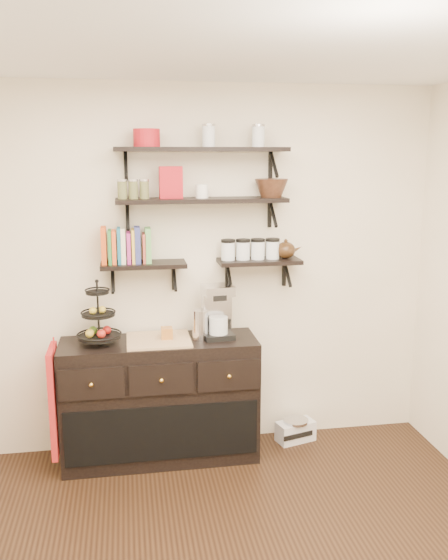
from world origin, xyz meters
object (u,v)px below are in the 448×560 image
(sideboard, at_px, (160,400))
(fruit_stand, at_px, (99,323))
(radio, at_px, (296,430))
(coffee_maker, at_px, (217,312))

(sideboard, xyz_separation_m, fruit_stand, (-0.41, 0.00, 0.60))
(sideboard, xyz_separation_m, radio, (1.05, 0.08, -0.37))
(fruit_stand, xyz_separation_m, radio, (1.46, 0.08, -0.96))
(coffee_maker, relative_size, radio, 1.21)
(coffee_maker, xyz_separation_m, radio, (0.63, 0.05, -1.00))
(sideboard, relative_size, coffee_maker, 3.59)
(sideboard, distance_m, fruit_stand, 0.73)
(fruit_stand, distance_m, radio, 1.75)
(radio, bearing_deg, sideboard, 168.53)
(fruit_stand, relative_size, coffee_maker, 1.13)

